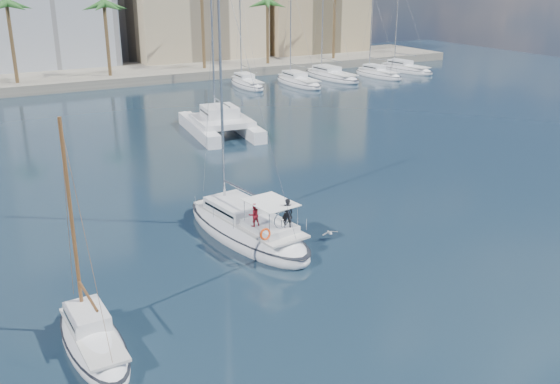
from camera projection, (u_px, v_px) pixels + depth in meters
ground at (303, 259)px, 32.31m from camera, size 160.00×160.00×0.00m
quay at (64, 79)px, 82.30m from camera, size 120.00×14.00×1.20m
building_tan_right at (308, 3)px, 104.52m from camera, size 18.00×12.00×18.00m
palm_centre at (62, 4)px, 75.76m from camera, size 3.60×3.60×12.30m
main_sloop at (247, 228)px, 34.79m from camera, size 4.77×11.07×15.92m
small_sloop at (93, 341)px, 24.46m from camera, size 2.27×6.75×9.63m
catamaran at (220, 121)px, 56.82m from camera, size 6.54×11.11×15.54m
seagull at (330, 233)px, 34.40m from camera, size 0.99×0.43×0.18m
moored_yacht_a at (247, 87)px, 80.16m from camera, size 3.37×9.52×11.90m
moored_yacht_b at (298, 85)px, 81.50m from camera, size 3.32×10.83×13.72m
moored_yacht_c at (331, 79)px, 86.13m from camera, size 3.98×12.33×15.54m
moored_yacht_d at (378, 77)px, 87.47m from camera, size 3.52×9.55×11.90m
moored_yacht_e at (405, 72)px, 92.10m from camera, size 4.61×11.11×13.72m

